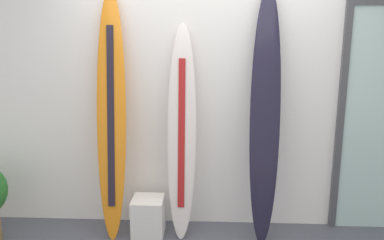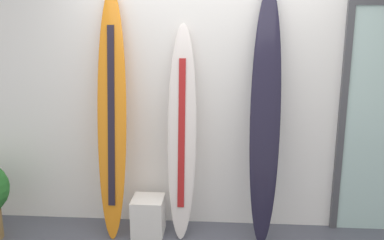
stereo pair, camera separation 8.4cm
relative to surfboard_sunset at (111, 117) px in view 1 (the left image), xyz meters
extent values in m
cube|color=white|center=(0.84, 0.33, 0.29)|extent=(7.20, 0.20, 2.80)
ellipsoid|color=orange|center=(0.00, 0.00, 0.00)|extent=(0.27, 0.40, 2.23)
cube|color=black|center=(0.00, -0.03, 0.00)|extent=(0.06, 0.26, 1.58)
ellipsoid|color=silver|center=(0.62, 0.02, -0.15)|extent=(0.27, 0.36, 1.93)
cube|color=#A81B1C|center=(0.62, -0.01, -0.15)|extent=(0.06, 0.22, 1.31)
ellipsoid|color=#1E1B2E|center=(1.35, -0.01, 0.01)|extent=(0.29, 0.44, 2.25)
cone|color=black|center=(1.35, -0.12, -0.91)|extent=(0.07, 0.09, 0.11)
cube|color=white|center=(0.31, -0.04, -0.94)|extent=(0.29, 0.29, 0.36)
cube|color=#47474C|center=(2.06, 0.21, -0.08)|extent=(0.06, 0.06, 2.08)
camera|label=1|loc=(0.89, -3.72, 0.92)|focal=40.80mm
camera|label=2|loc=(0.98, -3.71, 0.92)|focal=40.80mm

